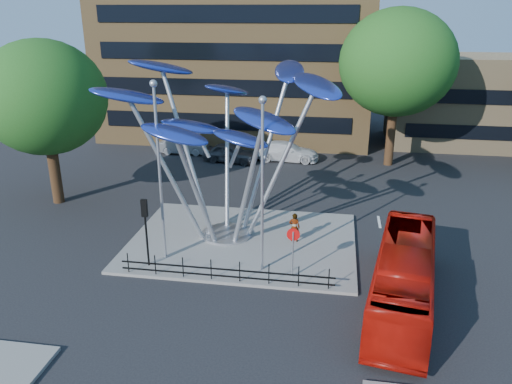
% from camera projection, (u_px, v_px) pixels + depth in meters
% --- Properties ---
extents(ground, '(120.00, 120.00, 0.00)m').
position_uv_depth(ground, '(240.00, 305.00, 21.31)').
color(ground, black).
rests_on(ground, ground).
extents(traffic_island, '(12.00, 9.00, 0.15)m').
position_uv_depth(traffic_island, '(243.00, 241.00, 26.99)').
color(traffic_island, slate).
rests_on(traffic_island, ground).
extents(low_building_near, '(15.00, 8.00, 8.00)m').
position_uv_depth(low_building_near, '(475.00, 101.00, 45.31)').
color(low_building_near, tan).
rests_on(low_building_near, ground).
extents(tree_right, '(8.80, 8.80, 12.11)m').
position_uv_depth(tree_right, '(398.00, 63.00, 37.71)').
color(tree_right, black).
rests_on(tree_right, ground).
extents(tree_left, '(7.60, 7.60, 10.32)m').
position_uv_depth(tree_left, '(44.00, 98.00, 30.32)').
color(tree_left, black).
rests_on(tree_left, ground).
extents(leaf_sculpture, '(12.72, 9.54, 9.51)m').
position_uv_depth(leaf_sculpture, '(223.00, 114.00, 25.43)').
color(leaf_sculpture, '#9EA0A5').
rests_on(leaf_sculpture, traffic_island).
extents(street_lamp_left, '(0.36, 0.36, 8.80)m').
position_uv_depth(street_lamp_left, '(159.00, 157.00, 23.37)').
color(street_lamp_left, '#9EA0A5').
rests_on(street_lamp_left, traffic_island).
extents(street_lamp_right, '(0.36, 0.36, 8.30)m').
position_uv_depth(street_lamp_right, '(262.00, 171.00, 22.25)').
color(street_lamp_right, '#9EA0A5').
rests_on(street_lamp_right, traffic_island).
extents(traffic_light_island, '(0.28, 0.18, 3.42)m').
position_uv_depth(traffic_light_island, '(145.00, 219.00, 23.47)').
color(traffic_light_island, black).
rests_on(traffic_light_island, traffic_island).
extents(no_entry_sign_island, '(0.60, 0.10, 2.45)m').
position_uv_depth(no_entry_sign_island, '(293.00, 244.00, 22.72)').
color(no_entry_sign_island, '#9EA0A5').
rests_on(no_entry_sign_island, traffic_island).
extents(pedestrian_railing_front, '(10.00, 0.06, 1.00)m').
position_uv_depth(pedestrian_railing_front, '(225.00, 272.00, 22.85)').
color(pedestrian_railing_front, black).
rests_on(pedestrian_railing_front, traffic_island).
extents(red_bus, '(3.88, 9.89, 2.69)m').
position_uv_depth(red_bus, '(404.00, 277.00, 20.90)').
color(red_bus, '#B11008').
rests_on(red_bus, ground).
extents(pedestrian, '(0.61, 0.42, 1.61)m').
position_uv_depth(pedestrian, '(294.00, 227.00, 26.57)').
color(pedestrian, gray).
rests_on(pedestrian, traffic_island).
extents(parked_car_left, '(4.73, 2.47, 1.54)m').
position_uv_depth(parked_car_left, '(230.00, 153.00, 40.91)').
color(parked_car_left, '#3D3E44').
rests_on(parked_car_left, ground).
extents(parked_car_mid, '(4.30, 1.51, 1.42)m').
position_uv_depth(parked_car_mid, '(184.00, 146.00, 43.26)').
color(parked_car_mid, '#989BA0').
rests_on(parked_car_mid, ground).
extents(parked_car_right, '(5.41, 2.36, 1.55)m').
position_uv_depth(parked_car_right, '(286.00, 151.00, 41.33)').
color(parked_car_right, silver).
rests_on(parked_car_right, ground).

